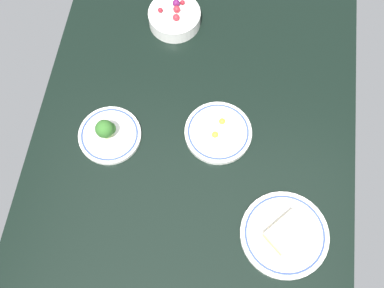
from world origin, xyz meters
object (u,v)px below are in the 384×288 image
Objects in this scene: plate_sandwich at (285,234)px; bowl_berries at (175,17)px; plate_broccoli at (109,134)px; plate_eggs at (218,132)px.

bowl_berries reaches higher than plate_sandwich.
bowl_berries is (40.51, -11.63, 0.62)cm from plate_broccoli.
plate_eggs is 32.29cm from plate_sandwich.
plate_broccoli reaches higher than bowl_berries.
bowl_berries is (60.89, 37.37, 1.49)cm from plate_sandwich.
plate_eggs reaches higher than plate_sandwich.
plate_broccoli reaches higher than plate_sandwich.
plate_broccoli is 1.08× the size of bowl_berries.
bowl_berries is at bearing -16.03° from plate_broccoli.
bowl_berries is (35.38, 17.56, 1.45)cm from plate_eggs.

